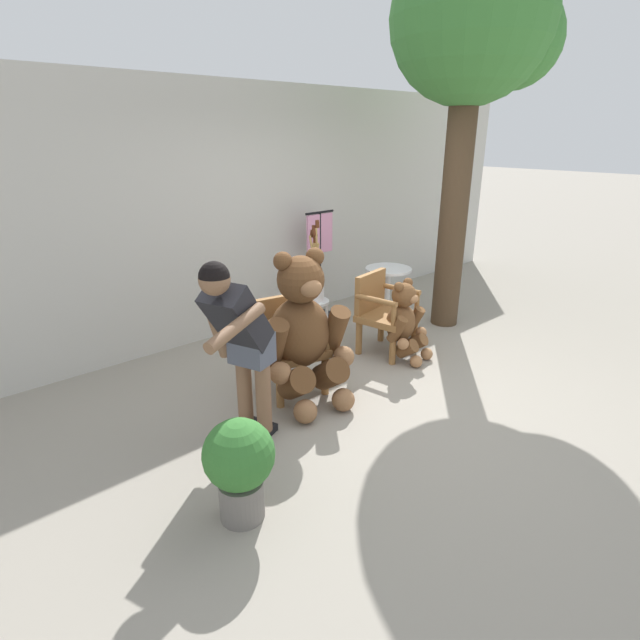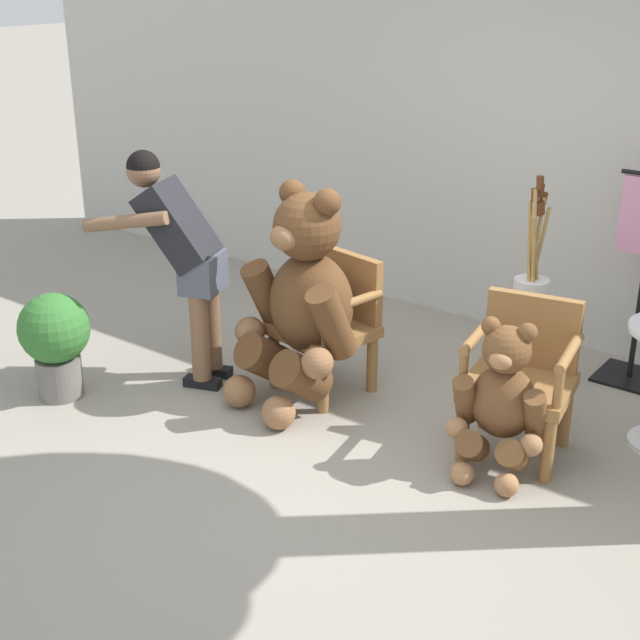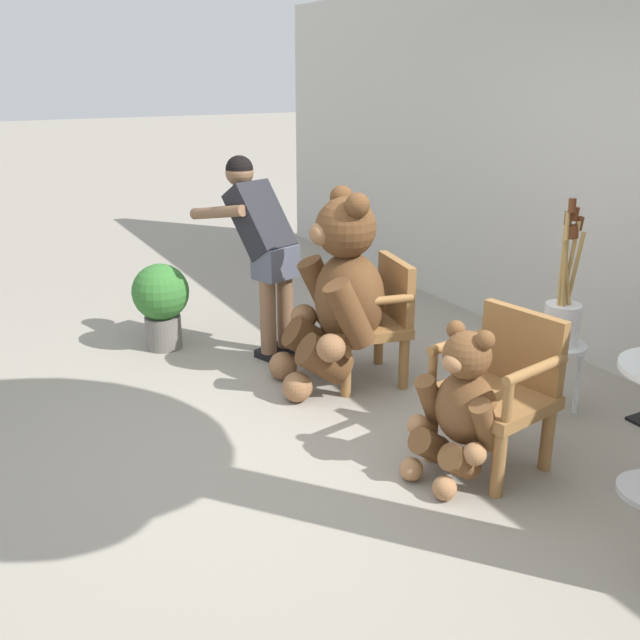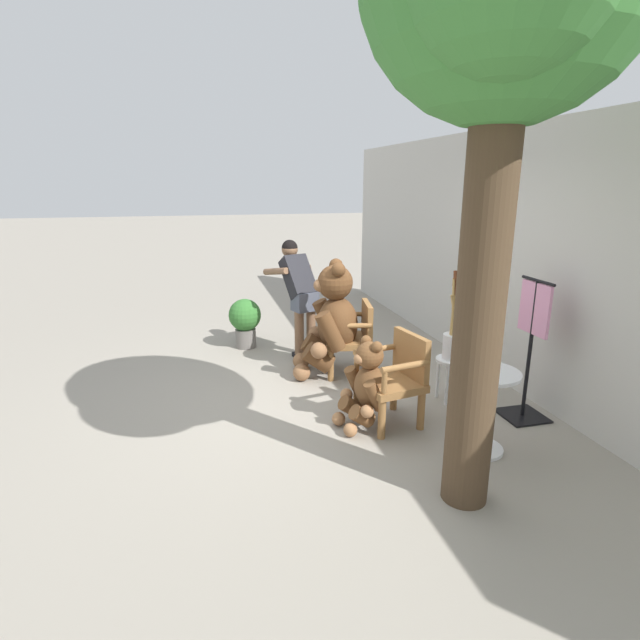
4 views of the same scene
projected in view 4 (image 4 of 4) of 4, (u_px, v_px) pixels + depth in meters
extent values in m
plane|color=gray|center=(304.00, 401.00, 5.21)|extent=(60.00, 60.00, 0.00)
cube|color=beige|center=(519.00, 260.00, 5.40)|extent=(10.00, 0.16, 2.80)
cube|color=olive|center=(347.00, 341.00, 5.88)|extent=(0.65, 0.62, 0.07)
cylinder|color=olive|center=(328.00, 352.00, 6.15)|extent=(0.07, 0.07, 0.37)
cylinder|color=olive|center=(331.00, 365.00, 5.70)|extent=(0.07, 0.07, 0.37)
cylinder|color=olive|center=(362.00, 351.00, 6.17)|extent=(0.07, 0.07, 0.37)
cylinder|color=olive|center=(367.00, 365.00, 5.73)|extent=(0.07, 0.07, 0.37)
cube|color=olive|center=(367.00, 320.00, 5.82)|extent=(0.52, 0.16, 0.42)
cylinder|color=olive|center=(345.00, 314.00, 6.05)|extent=(0.15, 0.48, 0.06)
cylinder|color=olive|center=(328.00, 323.00, 6.07)|extent=(0.05, 0.05, 0.22)
cylinder|color=olive|center=(350.00, 326.00, 5.57)|extent=(0.15, 0.48, 0.06)
cylinder|color=olive|center=(331.00, 336.00, 5.59)|extent=(0.05, 0.05, 0.22)
cube|color=olive|center=(389.00, 383.00, 4.64)|extent=(0.64, 0.61, 0.07)
cylinder|color=olive|center=(357.00, 399.00, 4.82)|extent=(0.07, 0.07, 0.37)
cylinder|color=olive|center=(382.00, 419.00, 4.42)|extent=(0.07, 0.07, 0.37)
cylinder|color=olive|center=(394.00, 392.00, 4.99)|extent=(0.07, 0.07, 0.37)
cylinder|color=olive|center=(421.00, 411.00, 4.58)|extent=(0.07, 0.07, 0.37)
cube|color=olive|center=(411.00, 355.00, 4.67)|extent=(0.52, 0.15, 0.42)
cylinder|color=olive|center=(376.00, 349.00, 4.79)|extent=(0.14, 0.48, 0.06)
cylinder|color=olive|center=(357.00, 363.00, 4.74)|extent=(0.05, 0.05, 0.22)
cylinder|color=olive|center=(405.00, 366.00, 4.35)|extent=(0.14, 0.48, 0.06)
cylinder|color=olive|center=(384.00, 382.00, 4.30)|extent=(0.05, 0.05, 0.22)
ellipsoid|color=brown|center=(338.00, 324.00, 5.79)|extent=(0.63, 0.56, 0.64)
sphere|color=brown|center=(335.00, 283.00, 5.66)|extent=(0.40, 0.40, 0.40)
ellipsoid|color=#8C603D|center=(320.00, 285.00, 5.66)|extent=(0.22, 0.18, 0.15)
sphere|color=black|center=(320.00, 284.00, 5.65)|extent=(0.06, 0.06, 0.06)
sphere|color=brown|center=(336.00, 265.00, 5.76)|extent=(0.16, 0.16, 0.16)
sphere|color=brown|center=(338.00, 270.00, 5.47)|extent=(0.16, 0.16, 0.16)
cylinder|color=brown|center=(327.00, 317.00, 6.07)|extent=(0.24, 0.38, 0.48)
sphere|color=#8C603D|center=(316.00, 334.00, 6.14)|extent=(0.19, 0.19, 0.19)
cylinder|color=brown|center=(330.00, 332.00, 5.50)|extent=(0.24, 0.38, 0.48)
sphere|color=#8C603D|center=(319.00, 351.00, 5.53)|extent=(0.19, 0.19, 0.19)
cylinder|color=brown|center=(317.00, 348.00, 6.03)|extent=(0.30, 0.43, 0.38)
sphere|color=#8C603D|center=(301.00, 361.00, 6.09)|extent=(0.20, 0.20, 0.20)
cylinder|color=brown|center=(318.00, 357.00, 5.71)|extent=(0.30, 0.43, 0.38)
sphere|color=#8C603D|center=(302.00, 372.00, 5.73)|extent=(0.20, 0.20, 0.20)
ellipsoid|color=brown|center=(371.00, 387.00, 4.60)|extent=(0.40, 0.35, 0.40)
sphere|color=brown|center=(370.00, 355.00, 4.51)|extent=(0.26, 0.26, 0.26)
ellipsoid|color=#A47148|center=(359.00, 359.00, 4.47)|extent=(0.14, 0.11, 0.09)
sphere|color=black|center=(359.00, 358.00, 4.47)|extent=(0.04, 0.04, 0.04)
sphere|color=brown|center=(366.00, 341.00, 4.57)|extent=(0.10, 0.10, 0.10)
sphere|color=brown|center=(377.00, 347.00, 4.40)|extent=(0.10, 0.10, 0.10)
cylinder|color=brown|center=(355.00, 381.00, 4.74)|extent=(0.15, 0.24, 0.30)
sphere|color=#A47148|center=(346.00, 395.00, 4.75)|extent=(0.12, 0.12, 0.12)
cylinder|color=brown|center=(375.00, 396.00, 4.41)|extent=(0.15, 0.24, 0.30)
sphere|color=#A47148|center=(367.00, 411.00, 4.41)|extent=(0.12, 0.12, 0.12)
cylinder|color=brown|center=(351.00, 406.00, 4.70)|extent=(0.19, 0.27, 0.24)
sphere|color=#A47148|center=(339.00, 419.00, 4.69)|extent=(0.13, 0.13, 0.13)
cylinder|color=brown|center=(362.00, 416.00, 4.51)|extent=(0.19, 0.27, 0.24)
sphere|color=#A47148|center=(350.00, 430.00, 4.48)|extent=(0.13, 0.13, 0.13)
cube|color=black|center=(311.00, 353.00, 6.56)|extent=(0.26, 0.17, 0.06)
cylinder|color=brown|center=(311.00, 321.00, 6.44)|extent=(0.12, 0.12, 0.82)
cube|color=black|center=(300.00, 356.00, 6.47)|extent=(0.26, 0.17, 0.06)
cylinder|color=brown|center=(299.00, 323.00, 6.35)|extent=(0.12, 0.12, 0.82)
cube|color=#4C5160|center=(305.00, 301.00, 6.32)|extent=(0.31, 0.36, 0.24)
cube|color=black|center=(298.00, 277.00, 6.36)|extent=(0.55, 0.46, 0.56)
sphere|color=brown|center=(290.00, 249.00, 6.44)|extent=(0.21, 0.21, 0.21)
sphere|color=black|center=(290.00, 248.00, 6.43)|extent=(0.21, 0.21, 0.21)
cylinder|color=brown|center=(276.00, 271.00, 6.45)|extent=(0.56, 0.27, 0.18)
cylinder|color=brown|center=(311.00, 284.00, 6.50)|extent=(0.24, 0.16, 0.50)
cylinder|color=silver|center=(452.00, 360.00, 5.13)|extent=(0.34, 0.34, 0.03)
cylinder|color=silver|center=(464.00, 383.00, 5.12)|extent=(0.04, 0.04, 0.43)
cylinder|color=silver|center=(455.00, 376.00, 5.30)|extent=(0.04, 0.04, 0.43)
cylinder|color=silver|center=(447.00, 385.00, 5.07)|extent=(0.04, 0.04, 0.43)
cylinder|color=silver|center=(438.00, 378.00, 5.26)|extent=(0.04, 0.04, 0.43)
cylinder|color=white|center=(453.00, 347.00, 5.09)|extent=(0.22, 0.22, 0.26)
cylinder|color=tan|center=(454.00, 324.00, 5.02)|extent=(0.07, 0.03, 0.59)
cylinder|color=#592D19|center=(456.00, 291.00, 4.93)|extent=(0.05, 0.04, 0.08)
cylinder|color=tan|center=(452.00, 319.00, 5.02)|extent=(0.10, 0.09, 0.68)
cylinder|color=#592D19|center=(455.00, 282.00, 4.92)|extent=(0.05, 0.05, 0.09)
cylinder|color=tan|center=(453.00, 316.00, 4.98)|extent=(0.07, 0.03, 0.76)
cylinder|color=#592D19|center=(456.00, 275.00, 4.87)|extent=(0.05, 0.05, 0.08)
cylinder|color=tan|center=(459.00, 321.00, 5.02)|extent=(0.12, 0.03, 0.64)
cylinder|color=#592D19|center=(462.00, 286.00, 4.92)|extent=(0.06, 0.05, 0.09)
cylinder|color=tan|center=(456.00, 318.00, 5.01)|extent=(0.07, 0.06, 0.70)
cylinder|color=#592D19|center=(459.00, 280.00, 4.91)|extent=(0.05, 0.05, 0.08)
cylinder|color=tan|center=(456.00, 324.00, 5.01)|extent=(0.05, 0.15, 0.59)
cylinder|color=#592D19|center=(458.00, 291.00, 4.92)|extent=(0.05, 0.06, 0.09)
cylinder|color=silver|center=(486.00, 373.00, 4.08)|extent=(0.56, 0.56, 0.03)
cylinder|color=silver|center=(482.00, 413.00, 4.18)|extent=(0.07, 0.07, 0.69)
cylinder|color=silver|center=(479.00, 448.00, 4.27)|extent=(0.40, 0.40, 0.03)
cylinder|color=#473523|center=(480.00, 304.00, 3.24)|extent=(0.32, 0.32, 2.90)
cylinder|color=slate|center=(246.00, 338.00, 6.88)|extent=(0.28, 0.28, 0.26)
sphere|color=#33702D|center=(245.00, 315.00, 6.79)|extent=(0.44, 0.44, 0.44)
cube|color=black|center=(522.00, 416.00, 4.87)|extent=(0.40, 0.40, 0.02)
cylinder|color=black|center=(530.00, 351.00, 4.69)|extent=(0.04, 0.04, 1.35)
cylinder|color=black|center=(538.00, 281.00, 4.51)|extent=(0.44, 0.03, 0.03)
cube|color=pink|center=(535.00, 309.00, 4.58)|extent=(0.40, 0.03, 0.48)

